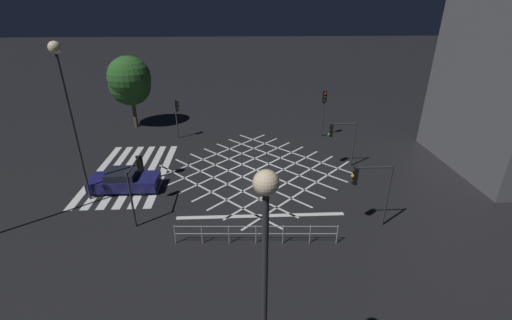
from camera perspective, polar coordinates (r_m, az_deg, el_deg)
name	(u,v)px	position (r m, az deg, el deg)	size (l,w,h in m)	color
ground_plane	(256,170)	(24.34, 0.00, -1.68)	(200.00, 200.00, 0.00)	black
road_markings	(190,173)	(24.32, -10.97, -2.19)	(14.13, 18.38, 0.01)	silver
traffic_light_sw_cross	(177,111)	(30.03, -13.05, 7.91)	(0.36, 0.39, 3.39)	#2D2D30
traffic_light_nw_main	(324,105)	(29.98, 11.28, 9.05)	(0.39, 0.36, 4.10)	#2D2D30
traffic_light_ne_cross	(369,182)	(18.17, 18.28, -3.53)	(0.36, 2.11, 3.62)	#2D2D30
traffic_light_se_main	(137,175)	(19.64, -19.27, -2.32)	(2.54, 0.36, 3.25)	#2D2D30
traffic_light_median_north	(340,134)	(24.65, 13.82, 4.15)	(0.36, 1.97, 3.38)	#2D2D30
street_lamp_west	(265,272)	(7.61, 1.47, -18.16)	(0.51, 0.51, 8.14)	#2D2D30
street_lamp_far	(63,83)	(20.86, -29.47, 11.14)	(0.64, 0.64, 9.14)	#2D2D30
street_tree_near	(130,85)	(34.13, -20.28, 11.65)	(3.73, 3.73, 5.79)	brown
street_tree_far	(129,78)	(33.63, -20.37, 12.73)	(3.82, 3.82, 6.57)	brown
waiting_car	(124,181)	(23.17, -21.10, -3.24)	(1.82, 4.22, 1.32)	#191951
pedestrian_railing	(256,232)	(17.08, 0.00, -11.94)	(0.42, 8.01, 1.05)	#9EA0A5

